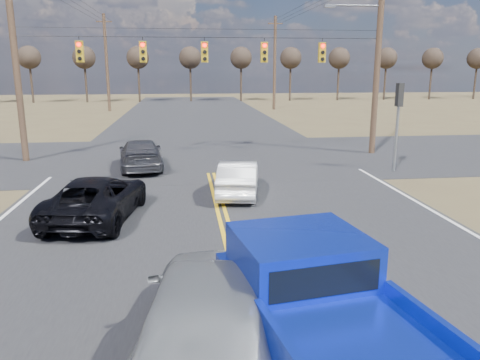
{
  "coord_description": "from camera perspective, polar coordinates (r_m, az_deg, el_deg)",
  "views": [
    {
      "loc": [
        -1.14,
        -6.07,
        4.53
      ],
      "look_at": [
        0.38,
        6.47,
        1.5
      ],
      "focal_mm": 35.0,
      "sensor_mm": 36.0,
      "label": 1
    }
  ],
  "objects": [
    {
      "name": "road_main",
      "position": [
        16.73,
        -2.75,
        -2.23
      ],
      "size": [
        14.0,
        120.0,
        0.02
      ],
      "primitive_type": "cube",
      "color": "#28282B",
      "rests_on": "ground"
    },
    {
      "name": "road_cross",
      "position": [
        24.51,
        -4.13,
        2.81
      ],
      "size": [
        120.0,
        12.0,
        0.02
      ],
      "primitive_type": "cube",
      "color": "#28282B",
      "rests_on": "ground"
    },
    {
      "name": "signal_gantry",
      "position": [
        23.92,
        -3.07,
        14.76
      ],
      "size": [
        19.6,
        4.83,
        10.0
      ],
      "color": "#473323",
      "rests_on": "ground"
    },
    {
      "name": "utility_poles",
      "position": [
        23.1,
        -4.22,
        15.19
      ],
      "size": [
        19.6,
        58.32,
        10.0
      ],
      "color": "#473323",
      "rests_on": "ground"
    },
    {
      "name": "treeline",
      "position": [
        33.07,
        -5.11,
        15.48
      ],
      "size": [
        87.0,
        117.8,
        7.4
      ],
      "color": "#33261C",
      "rests_on": "ground"
    },
    {
      "name": "pickup_truck",
      "position": [
        6.54,
        11.85,
        -19.22
      ],
      "size": [
        2.97,
        5.89,
        2.11
      ],
      "rotation": [
        0.0,
        0.0,
        0.16
      ],
      "color": "black",
      "rests_on": "ground"
    },
    {
      "name": "silver_suv",
      "position": [
        7.38,
        -3.53,
        -15.97
      ],
      "size": [
        2.8,
        5.54,
        1.81
      ],
      "primitive_type": "imported",
      "rotation": [
        0.0,
        0.0,
        3.01
      ],
      "color": "gray",
      "rests_on": "ground"
    },
    {
      "name": "black_suv",
      "position": [
        14.95,
        -17.05,
        -2.07
      ],
      "size": [
        2.92,
        5.11,
        1.34
      ],
      "primitive_type": "imported",
      "rotation": [
        0.0,
        0.0,
        2.99
      ],
      "color": "black",
      "rests_on": "ground"
    },
    {
      "name": "white_car_queue",
      "position": [
        17.03,
        -0.18,
        0.28
      ],
      "size": [
        2.0,
        4.04,
        1.27
      ],
      "primitive_type": "imported",
      "rotation": [
        0.0,
        0.0,
        2.97
      ],
      "color": "silver",
      "rests_on": "ground"
    },
    {
      "name": "dgrey_car_queue",
      "position": [
        22.0,
        -12.01,
        3.1
      ],
      "size": [
        2.4,
        4.83,
        1.35
      ],
      "primitive_type": "imported",
      "rotation": [
        0.0,
        0.0,
        3.26
      ],
      "color": "#37373C",
      "rests_on": "ground"
    }
  ]
}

